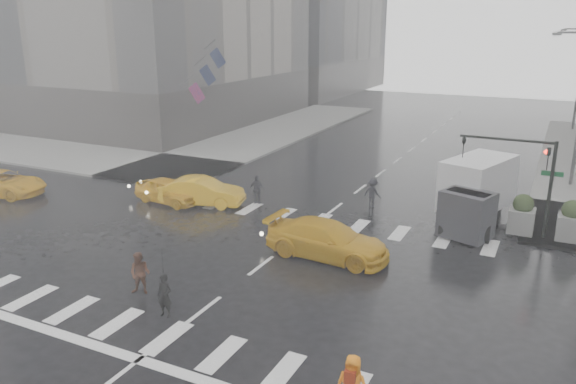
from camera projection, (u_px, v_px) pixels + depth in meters
The scene contains 17 objects.
ground at pixel (261, 266), 22.46m from camera, with size 120.00×120.00×0.00m, color black.
sidewalk_nw at pixel (155, 141), 45.71m from camera, with size 35.00×35.00×0.15m, color slate.
road_markings at pixel (261, 265), 22.46m from camera, with size 18.00×48.00×0.01m, color silver, non-canonical shape.
traffic_signal_pole at pixel (528, 168), 24.59m from camera, with size 4.45×0.42×4.50m.
planter_west at pixel (476, 209), 26.25m from camera, with size 1.10×1.10×1.80m.
planter_mid at pixel (522, 215), 25.41m from camera, with size 1.10×1.10×1.80m.
planter_east at pixel (571, 221), 24.56m from camera, with size 1.10×1.10×1.80m.
flag_cluster at pixel (204, 72), 43.08m from camera, with size 2.87×3.06×4.69m.
pedestrian_black at pixel (163, 270), 18.14m from camera, with size 1.02×1.04×2.43m.
pedestrian_brown at pixel (140, 273), 19.93m from camera, with size 0.76×0.59×1.57m, color #3F2216.
pedestrian_far_a at pixel (257, 190), 29.91m from camera, with size 0.91×0.56×1.56m, color black.
pedestrian_far_b at pixel (373, 193), 29.42m from camera, with size 0.98×0.54×1.52m, color black.
taxi_front at pixel (168, 191), 30.12m from camera, with size 1.58×3.92×1.34m, color #E1A00B.
taxi_mid at pixel (202, 192), 29.74m from camera, with size 1.55×4.45×1.47m, color #E1A00B.
taxi_rear at pixel (327, 240), 23.10m from camera, with size 2.12×4.60×1.51m, color #E1A00B.
taxi_far at pixel (2, 183), 31.47m from camera, with size 2.29×4.40×1.38m, color #E1A00B.
box_truck at pixel (475, 191), 26.64m from camera, with size 2.18×5.81×3.09m.
Camera 1 is at (10.09, -18.03, 9.34)m, focal length 35.00 mm.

